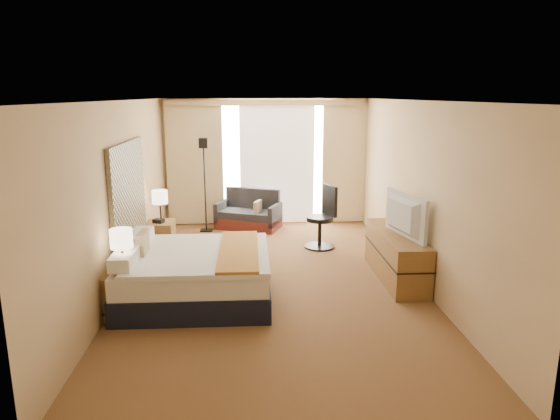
{
  "coord_description": "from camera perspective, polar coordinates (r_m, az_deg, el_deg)",
  "views": [
    {
      "loc": [
        -0.31,
        -6.93,
        2.68
      ],
      "look_at": [
        0.13,
        0.4,
        0.98
      ],
      "focal_mm": 32.0,
      "sensor_mm": 36.0,
      "label": 1
    }
  ],
  "objects": [
    {
      "name": "ceiling",
      "position": [
        6.93,
        -0.89,
        12.41
      ],
      "size": [
        4.2,
        7.0,
        0.02
      ],
      "primitive_type": "cube",
      "color": "white",
      "rests_on": "wall_back"
    },
    {
      "name": "floor_lamp",
      "position": [
        9.9,
        -8.66,
        5.0
      ],
      "size": [
        0.24,
        0.24,
        1.86
      ],
      "color": "black",
      "rests_on": "floor"
    },
    {
      "name": "television",
      "position": [
        7.24,
        13.44,
        -0.63
      ],
      "size": [
        0.37,
        1.08,
        0.62
      ],
      "primitive_type": "imported",
      "rotation": [
        0.0,
        0.0,
        1.79
      ],
      "color": "black",
      "rests_on": "media_dresser"
    },
    {
      "name": "loveseat",
      "position": [
        10.25,
        -3.54,
        -0.61
      ],
      "size": [
        1.42,
        1.09,
        0.79
      ],
      "rotation": [
        0.0,
        0.0,
        -0.38
      ],
      "color": "#511C17",
      "rests_on": "floor"
    },
    {
      "name": "bed",
      "position": [
        6.79,
        -9.64,
        -7.25
      ],
      "size": [
        1.93,
        1.77,
        0.94
      ],
      "color": "black",
      "rests_on": "floor"
    },
    {
      "name": "nightstand_right",
      "position": [
        8.85,
        -13.47,
        -3.06
      ],
      "size": [
        0.45,
        0.52,
        0.55
      ],
      "primitive_type": "cube",
      "color": "olive",
      "rests_on": "floor"
    },
    {
      "name": "curtains",
      "position": [
        10.4,
        -1.73,
        6.04
      ],
      "size": [
        4.12,
        0.19,
        2.56
      ],
      "color": "beige",
      "rests_on": "floor"
    },
    {
      "name": "wall_back",
      "position": [
        10.52,
        -1.73,
        5.53
      ],
      "size": [
        4.2,
        0.02,
        2.6
      ],
      "primitive_type": "cube",
      "color": "#D6B482",
      "rests_on": "ground"
    },
    {
      "name": "wall_left",
      "position": [
        7.29,
        -17.59,
        1.54
      ],
      "size": [
        0.02,
        7.0,
        2.6
      ],
      "primitive_type": "cube",
      "color": "#D6B482",
      "rests_on": "ground"
    },
    {
      "name": "tissue_box",
      "position": [
        6.37,
        -16.63,
        -6.54
      ],
      "size": [
        0.14,
        0.14,
        0.1
      ],
      "primitive_type": "cube",
      "rotation": [
        0.0,
        0.0,
        0.37
      ],
      "color": "#93B5E3",
      "rests_on": "nightstand_left"
    },
    {
      "name": "floor",
      "position": [
        7.43,
        -0.82,
        -8.06
      ],
      "size": [
        4.2,
        7.0,
        0.02
      ],
      "primitive_type": "cube",
      "color": "#531F17",
      "rests_on": "ground"
    },
    {
      "name": "lamp_left",
      "position": [
        6.26,
        -17.69,
        -3.23
      ],
      "size": [
        0.27,
        0.27,
        0.57
      ],
      "color": "black",
      "rests_on": "nightstand_left"
    },
    {
      "name": "wall_right",
      "position": [
        7.46,
        15.48,
        1.94
      ],
      "size": [
        0.02,
        7.0,
        2.6
      ],
      "primitive_type": "cube",
      "color": "#D6B482",
      "rests_on": "ground"
    },
    {
      "name": "window",
      "position": [
        10.5,
        -0.35,
        5.63
      ],
      "size": [
        2.3,
        0.02,
        2.3
      ],
      "primitive_type": "cube",
      "color": "white",
      "rests_on": "wall_back"
    },
    {
      "name": "wall_front",
      "position": [
        3.71,
        1.65,
        -8.78
      ],
      "size": [
        4.2,
        0.02,
        2.6
      ],
      "primitive_type": "cube",
      "color": "#D6B482",
      "rests_on": "ground"
    },
    {
      "name": "headboard",
      "position": [
        7.47,
        -16.92,
        1.7
      ],
      "size": [
        0.06,
        1.85,
        1.5
      ],
      "primitive_type": "cube",
      "color": "black",
      "rests_on": "wall_left"
    },
    {
      "name": "desk_chair",
      "position": [
        8.91,
        4.91,
        -1.17
      ],
      "size": [
        0.56,
        0.55,
        1.12
      ],
      "rotation": [
        0.0,
        0.0,
        0.38
      ],
      "color": "black",
      "rests_on": "floor"
    },
    {
      "name": "nightstand_left",
      "position": [
        6.54,
        -17.2,
        -9.12
      ],
      "size": [
        0.45,
        0.52,
        0.55
      ],
      "primitive_type": "cube",
      "color": "olive",
      "rests_on": "floor"
    },
    {
      "name": "media_dresser",
      "position": [
        7.62,
        13.12,
        -5.09
      ],
      "size": [
        0.5,
        1.8,
        0.7
      ],
      "primitive_type": "cube",
      "color": "olive",
      "rests_on": "floor"
    },
    {
      "name": "telephone",
      "position": [
        8.73,
        -13.71,
        -1.21
      ],
      "size": [
        0.21,
        0.18,
        0.07
      ],
      "primitive_type": "cube",
      "rotation": [
        0.0,
        0.0,
        -0.36
      ],
      "color": "black",
      "rests_on": "nightstand_right"
    },
    {
      "name": "lamp_right",
      "position": [
        8.66,
        -13.58,
        1.37
      ],
      "size": [
        0.26,
        0.26,
        0.55
      ],
      "color": "black",
      "rests_on": "nightstand_right"
    }
  ]
}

